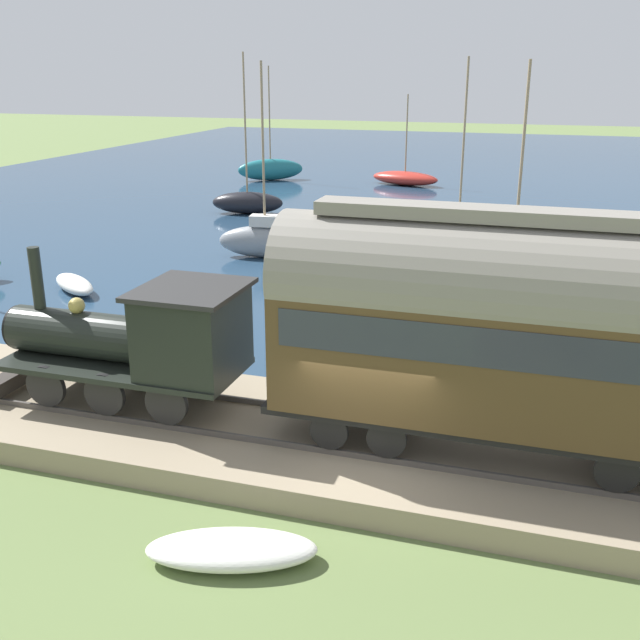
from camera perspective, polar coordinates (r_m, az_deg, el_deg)
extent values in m
plane|color=#607542|center=(14.94, 3.69, -12.08)|extent=(200.00, 200.00, 0.00)
cube|color=navy|center=(56.46, 14.48, 10.35)|extent=(80.00, 80.00, 0.01)
cube|color=gray|center=(15.42, 4.35, -9.96)|extent=(4.70, 56.00, 0.52)
cube|color=#4C4742|center=(14.55, 3.62, -10.36)|extent=(0.07, 54.88, 0.12)
cube|color=#4C4742|center=(15.99, 5.06, -7.58)|extent=(0.07, 54.88, 0.12)
cylinder|color=black|center=(15.73, -11.62, -6.24)|extent=(0.12, 0.94, 0.94)
cylinder|color=black|center=(17.07, -8.97, -4.04)|extent=(0.12, 0.94, 0.94)
cylinder|color=black|center=(16.45, -16.09, -5.48)|extent=(0.12, 0.94, 0.94)
cylinder|color=black|center=(17.73, -13.21, -3.44)|extent=(0.12, 0.94, 0.94)
cylinder|color=black|center=(17.25, -20.16, -4.76)|extent=(0.12, 0.94, 0.94)
cylinder|color=black|center=(18.48, -17.11, -2.87)|extent=(0.12, 0.94, 0.94)
cube|color=black|center=(16.94, -14.70, -3.22)|extent=(2.16, 5.29, 0.12)
cylinder|color=black|center=(17.31, -17.84, -1.01)|extent=(1.03, 3.17, 1.03)
cylinder|color=black|center=(18.27, -22.03, -0.47)|extent=(0.98, 0.08, 0.98)
cylinder|color=black|center=(17.52, -20.78, 3.02)|extent=(0.26, 0.26, 1.38)
sphere|color=tan|center=(17.11, -18.05, 1.05)|extent=(0.36, 0.36, 0.36)
cube|color=black|center=(15.80, -9.66, -0.87)|extent=(2.06, 1.85, 1.73)
cube|color=#282828|center=(15.52, -9.84, 2.31)|extent=(2.26, 2.09, 0.10)
cube|color=#2D2823|center=(18.81, -22.07, -4.00)|extent=(1.96, 0.44, 0.32)
cylinder|color=black|center=(14.12, 21.67, -10.71)|extent=(0.12, 0.76, 0.76)
cylinder|color=black|center=(15.60, 21.33, -7.80)|extent=(0.12, 0.76, 0.76)
cylinder|color=black|center=(14.27, 5.10, -9.01)|extent=(0.12, 0.76, 0.76)
cylinder|color=black|center=(15.74, 6.42, -6.30)|extent=(0.12, 0.76, 0.76)
cylinder|color=black|center=(14.52, 0.71, -8.42)|extent=(0.12, 0.76, 0.76)
cylinder|color=black|center=(15.96, 2.43, -5.83)|extent=(0.12, 0.76, 0.76)
cube|color=black|center=(14.65, 13.68, -7.39)|extent=(1.95, 9.02, 0.16)
cube|color=#4C381E|center=(14.12, 14.10, -2.43)|extent=(2.16, 8.65, 2.55)
cube|color=#2D333D|center=(13.97, 14.24, -0.72)|extent=(2.19, 8.11, 0.71)
cylinder|color=gray|center=(13.73, 14.51, 2.54)|extent=(2.27, 8.65, 2.27)
cube|color=gray|center=(13.45, 14.95, 7.69)|extent=(0.76, 7.21, 0.24)
ellipsoid|color=#B72D23|center=(52.20, 6.50, 10.69)|extent=(2.92, 5.07, 0.92)
cylinder|color=#9E8460|center=(51.88, 6.62, 13.95)|extent=(0.10, 0.10, 5.04)
ellipsoid|color=gray|center=(31.69, -4.20, 5.97)|extent=(1.69, 4.09, 1.35)
cylinder|color=#9E8460|center=(31.07, -4.37, 13.08)|extent=(0.10, 0.10, 6.54)
cube|color=silver|center=(31.51, -4.23, 7.56)|extent=(0.84, 1.28, 0.45)
ellipsoid|color=#1E707A|center=(54.26, -3.79, 11.37)|extent=(3.47, 4.56, 1.48)
cylinder|color=#9E8460|center=(53.91, -3.88, 15.45)|extent=(0.10, 0.10, 6.26)
ellipsoid|color=black|center=(41.65, -5.54, 8.89)|extent=(2.14, 4.10, 1.19)
cylinder|color=#9E8460|center=(41.15, -5.73, 14.65)|extent=(0.10, 0.10, 7.21)
ellipsoid|color=white|center=(34.41, 10.48, 6.51)|extent=(1.72, 3.90, 1.10)
cylinder|color=#9E8460|center=(33.81, 10.89, 13.21)|extent=(0.10, 0.10, 6.98)
ellipsoid|color=gold|center=(26.75, 14.36, 2.54)|extent=(3.63, 4.61, 0.90)
cylinder|color=#9E8460|center=(25.97, 15.06, 10.91)|extent=(0.10, 0.10, 6.98)
cube|color=silver|center=(26.58, 14.48, 3.94)|extent=(1.34, 1.56, 0.45)
ellipsoid|color=silver|center=(22.66, -12.86, -0.74)|extent=(1.36, 2.71, 0.54)
ellipsoid|color=silver|center=(28.15, -18.21, 2.61)|extent=(2.39, 2.79, 0.56)
ellipsoid|color=beige|center=(20.13, 16.34, -3.56)|extent=(1.57, 2.89, 0.52)
ellipsoid|color=silver|center=(12.76, -6.75, -16.98)|extent=(1.88, 3.00, 0.44)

